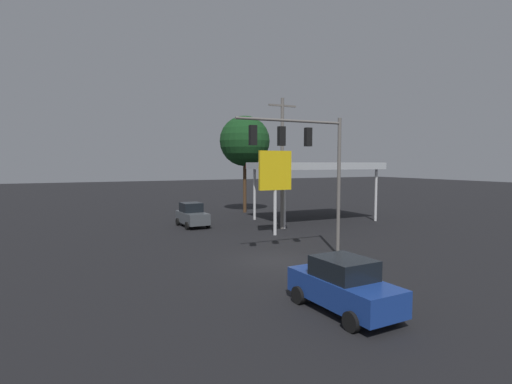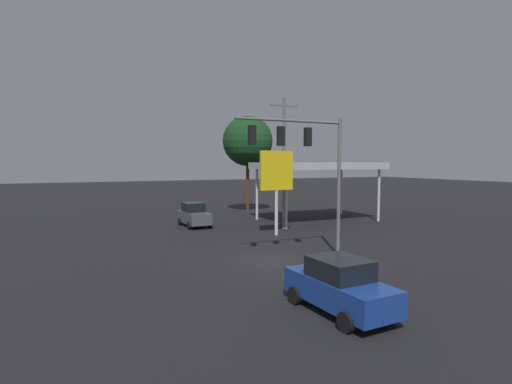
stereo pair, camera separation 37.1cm
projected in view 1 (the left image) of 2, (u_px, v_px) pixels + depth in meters
ground_plane at (272, 260)px, 21.57m from camera, size 200.00×200.00×0.00m
traffic_signal_assembly at (305, 154)px, 21.50m from camera, size 6.43×0.43×7.77m
utility_pole at (282, 160)px, 31.58m from camera, size 2.40×0.26×10.35m
gas_station_canopy at (315, 166)px, 36.32m from camera, size 10.74×6.77×5.31m
price_sign at (275, 174)px, 28.84m from camera, size 2.57×0.27×6.14m
hatchback_crossing at (192, 215)px, 32.95m from camera, size 2.09×3.87×1.97m
sedan_waiting at (343, 285)px, 14.04m from camera, size 2.25×4.49×1.93m
street_tree at (245, 141)px, 42.04m from camera, size 5.29×5.29×10.22m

